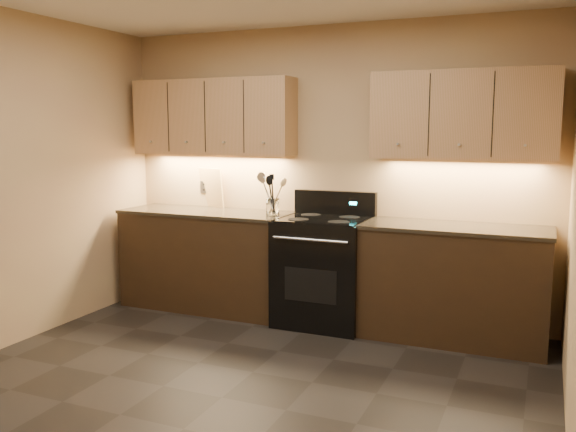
# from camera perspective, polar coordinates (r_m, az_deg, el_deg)

# --- Properties ---
(floor) EXTENTS (4.00, 4.00, 0.00)m
(floor) POSITION_cam_1_polar(r_m,az_deg,el_deg) (4.06, -6.20, -16.54)
(floor) COLOR black
(floor) RESTS_ON ground
(wall_back) EXTENTS (4.00, 0.04, 2.60)m
(wall_back) POSITION_cam_1_polar(r_m,az_deg,el_deg) (5.53, 3.80, 4.08)
(wall_back) COLOR tan
(wall_back) RESTS_ON ground
(counter_left) EXTENTS (1.62, 0.62, 0.93)m
(counter_left) POSITION_cam_1_polar(r_m,az_deg,el_deg) (5.84, -7.53, -4.03)
(counter_left) COLOR black
(counter_left) RESTS_ON ground
(counter_right) EXTENTS (1.46, 0.62, 0.93)m
(counter_right) POSITION_cam_1_polar(r_m,az_deg,el_deg) (5.10, 15.25, -6.06)
(counter_right) COLOR black
(counter_right) RESTS_ON ground
(stove) EXTENTS (0.76, 0.68, 1.14)m
(stove) POSITION_cam_1_polar(r_m,az_deg,el_deg) (5.33, 3.39, -5.01)
(stove) COLOR black
(stove) RESTS_ON ground
(upper_cab_left) EXTENTS (1.60, 0.30, 0.70)m
(upper_cab_left) POSITION_cam_1_polar(r_m,az_deg,el_deg) (5.84, -7.02, 9.16)
(upper_cab_left) COLOR #AE7D57
(upper_cab_left) RESTS_ON wall_back
(upper_cab_right) EXTENTS (1.44, 0.30, 0.70)m
(upper_cab_right) POSITION_cam_1_polar(r_m,az_deg,el_deg) (5.10, 16.05, 9.06)
(upper_cab_right) COLOR #AE7D57
(upper_cab_right) RESTS_ON wall_back
(outlet_plate) EXTENTS (0.08, 0.01, 0.12)m
(outlet_plate) POSITION_cam_1_polar(r_m,az_deg,el_deg) (6.09, -7.86, 2.70)
(outlet_plate) COLOR #B2B5BA
(outlet_plate) RESTS_ON wall_back
(utensil_crock) EXTENTS (0.14, 0.14, 0.15)m
(utensil_crock) POSITION_cam_1_polar(r_m,az_deg,el_deg) (5.44, -1.44, 0.83)
(utensil_crock) COLOR white
(utensil_crock) RESTS_ON counter_left
(cutting_board) EXTENTS (0.30, 0.14, 0.38)m
(cutting_board) POSITION_cam_1_polar(r_m,az_deg,el_deg) (6.03, -7.17, 2.65)
(cutting_board) COLOR tan
(cutting_board) RESTS_ON counter_left
(wooden_spoon) EXTENTS (0.17, 0.16, 0.33)m
(wooden_spoon) POSITION_cam_1_polar(r_m,az_deg,el_deg) (5.44, -1.72, 2.03)
(wooden_spoon) COLOR tan
(wooden_spoon) RESTS_ON utensil_crock
(black_spoon) EXTENTS (0.09, 0.11, 0.34)m
(black_spoon) POSITION_cam_1_polar(r_m,az_deg,el_deg) (5.45, -1.38, 2.02)
(black_spoon) COLOR black
(black_spoon) RESTS_ON utensil_crock
(black_turner) EXTENTS (0.12, 0.10, 0.37)m
(black_turner) POSITION_cam_1_polar(r_m,az_deg,el_deg) (5.41, -1.34, 2.14)
(black_turner) COLOR black
(black_turner) RESTS_ON utensil_crock
(steel_spatula) EXTENTS (0.23, 0.11, 0.36)m
(steel_spatula) POSITION_cam_1_polar(r_m,az_deg,el_deg) (5.42, -1.19, 2.15)
(steel_spatula) COLOR silver
(steel_spatula) RESTS_ON utensil_crock
(steel_skimmer) EXTENTS (0.25, 0.14, 0.38)m
(steel_skimmer) POSITION_cam_1_polar(r_m,az_deg,el_deg) (5.40, -1.28, 2.23)
(steel_skimmer) COLOR silver
(steel_skimmer) RESTS_ON utensil_crock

